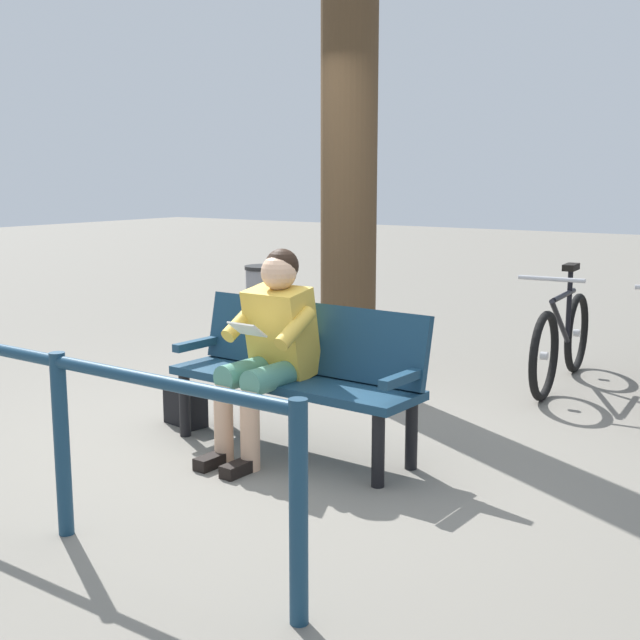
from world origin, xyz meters
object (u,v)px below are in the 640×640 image
bench (300,366)px  litter_bin (266,317)px  person_reading (270,342)px  handbag (185,407)px  bicycle_orange (562,340)px  tree_trunk (349,135)px

bench → litter_bin: bearing=-44.1°
person_reading → handbag: 0.98m
person_reading → litter_bin: bearing=-48.8°
bicycle_orange → bench: bearing=-23.1°
handbag → bicycle_orange: bicycle_orange is taller
tree_trunk → bench: bearing=112.1°
handbag → bicycle_orange: bearing=-124.9°
bench → person_reading: size_ratio=1.35×
person_reading → bicycle_orange: 2.71m
bicycle_orange → handbag: bearing=-39.5°
bench → person_reading: bearing=61.9°
tree_trunk → litter_bin: (0.86, -0.07, -1.48)m
bench → tree_trunk: (0.60, -1.47, 1.41)m
bench → litter_bin: (1.46, -1.54, -0.07)m
handbag → litter_bin: 1.71m
bicycle_orange → litter_bin: bearing=-74.2°
handbag → tree_trunk: bearing=-101.1°
handbag → tree_trunk: tree_trunk is taller
handbag → bicycle_orange: (-1.69, -2.42, 0.24)m
bench → tree_trunk: 2.12m
litter_bin → person_reading: bearing=128.7°
bicycle_orange → tree_trunk: bearing=-61.6°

